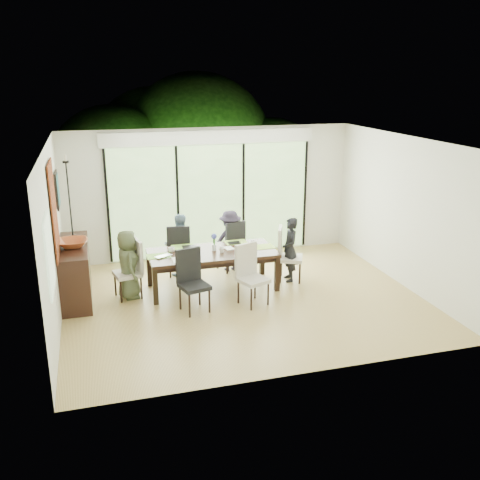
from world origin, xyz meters
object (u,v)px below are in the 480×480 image
object	(u,v)px
chair_near_left	(194,282)
vase	(214,247)
chair_near_right	(253,275)
cup_c	(253,244)
table_top	(212,253)
person_far_left	(179,245)
sideboard	(76,271)
laptop	(165,257)
cup_a	(172,250)
person_left_end	(128,264)
chair_far_right	(230,245)
chair_far_left	(179,249)
person_far_right	(230,241)
chair_left_end	(127,269)
cup_b	(222,250)
person_right_end	(290,249)
bowl	(72,243)
chair_right_end	(291,254)

from	to	relation	value
chair_near_left	vase	world-z (taller)	chair_near_left
chair_near_right	cup_c	xyz separation A→B (m)	(0.30, 0.97, 0.23)
table_top	chair_near_left	world-z (taller)	chair_near_left
person_far_left	sideboard	world-z (taller)	person_far_left
laptop	cup_a	size ratio (longest dim) A/B	2.66
person_left_end	cup_c	distance (m)	2.29
chair_far_right	laptop	bearing A→B (deg)	16.65
chair_far_left	laptop	distance (m)	1.05
chair_far_right	person_far_left	bearing A→B (deg)	-16.36
cup_a	chair_far_right	bearing A→B (deg)	29.25
sideboard	chair_far_right	bearing A→B (deg)	11.97
chair_far_right	chair_near_right	distance (m)	1.72
table_top	chair_far_right	size ratio (longest dim) A/B	2.18
chair_near_right	person_far_right	bearing A→B (deg)	67.56
chair_left_end	vase	bearing A→B (deg)	80.03
cup_b	chair_far_right	bearing A→B (deg)	67.17
person_right_end	cup_b	world-z (taller)	person_right_end
chair_far_left	bowl	world-z (taller)	bowl
chair_right_end	bowl	size ratio (longest dim) A/B	2.04
vase	cup_c	world-z (taller)	vase
chair_right_end	person_far_left	distance (m)	2.12
chair_left_end	sideboard	bearing A→B (deg)	-117.10
chair_far_right	cup_b	world-z (taller)	chair_far_right
cup_c	bowl	distance (m)	3.17
chair_right_end	chair_near_right	bearing A→B (deg)	154.22
chair_near_left	cup_a	distance (m)	1.07
chair_far_right	cup_a	size ratio (longest dim) A/B	8.87
person_far_left	laptop	size ratio (longest dim) A/B	3.91
sideboard	cup_b	bearing A→B (deg)	-7.59
chair_far_left	chair_near_left	bearing A→B (deg)	100.24
person_far_left	laptop	bearing A→B (deg)	60.08
bowl	sideboard	bearing A→B (deg)	90.00
chair_left_end	bowl	size ratio (longest dim) A/B	2.04
chair_near_left	person_far_left	distance (m)	1.70
person_left_end	laptop	distance (m)	0.65
chair_near_left	sideboard	size ratio (longest dim) A/B	0.61
person_far_left	cup_a	xyz separation A→B (m)	(-0.25, -0.68, 0.14)
person_far_right	sideboard	xyz separation A→B (m)	(-2.91, -0.60, -0.13)
chair_right_end	chair_far_left	world-z (taller)	same
laptop	cup_b	size ratio (longest dim) A/B	3.30
person_far_right	laptop	size ratio (longest dim) A/B	3.91
chair_right_end	person_left_end	size ratio (longest dim) A/B	0.85
table_top	vase	xyz separation A→B (m)	(0.05, 0.05, 0.08)
chair_far_left	chair_far_right	distance (m)	1.00
chair_far_right	chair_near_left	world-z (taller)	same
table_top	chair_near_right	bearing A→B (deg)	-60.11
chair_left_end	person_far_right	xyz separation A→B (m)	(2.05, 0.83, 0.09)
cup_a	chair_left_end	bearing A→B (deg)	-169.38
chair_near_left	laptop	size ratio (longest dim) A/B	3.33
chair_left_end	cup_b	xyz separation A→B (m)	(1.65, -0.10, 0.23)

